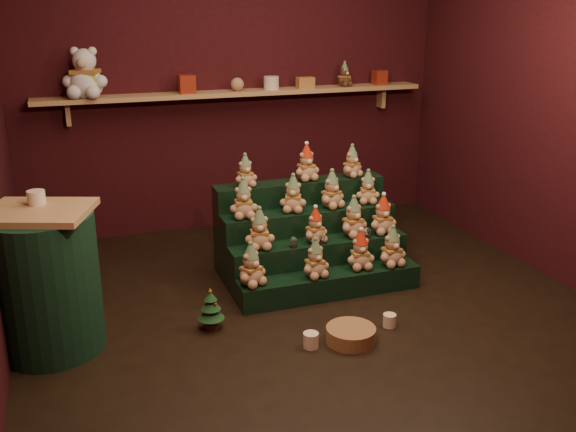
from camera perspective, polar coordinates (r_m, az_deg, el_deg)
name	(u,v)px	position (r m, az deg, el deg)	size (l,w,h in m)	color
ground	(312,308)	(4.66, 2.13, -8.15)	(4.00, 4.00, 0.00)	black
back_wall	(233,80)	(6.15, -4.88, 11.98)	(4.00, 0.10, 2.80)	black
front_wall	(523,200)	(2.48, 20.14, 1.37)	(4.00, 0.10, 2.80)	black
right_wall	(568,98)	(5.33, 23.61, 9.55)	(0.10, 4.00, 2.80)	black
back_shelf	(239,93)	(6.00, -4.41, 10.81)	(3.60, 0.26, 0.24)	tan
riser_tier_front	(330,284)	(4.81, 3.75, -6.08)	(1.40, 0.22, 0.18)	black
riser_tier_midfront	(319,262)	(4.96, 2.78, -4.15)	(1.40, 0.22, 0.36)	black
riser_tier_midback	(309,242)	(5.12, 1.87, -2.33)	(1.40, 0.22, 0.54)	black
riser_tier_back	(299,223)	(5.28, 1.01, -0.62)	(1.40, 0.22, 0.72)	black
teddy_0	(251,265)	(4.52, -3.31, -4.33)	(0.22, 0.20, 0.31)	tan
teddy_1	(315,258)	(4.65, 2.44, -3.77)	(0.21, 0.19, 0.29)	tan
teddy_2	(360,250)	(4.83, 6.46, -3.00)	(0.21, 0.19, 0.30)	tan
teddy_3	(392,246)	(4.91, 9.24, -2.67)	(0.22, 0.20, 0.31)	tan
teddy_4	(259,229)	(4.69, -2.56, -1.13)	(0.22, 0.20, 0.31)	tan
teddy_5	(315,225)	(4.82, 2.44, -0.82)	(0.19, 0.17, 0.27)	tan
teddy_6	(353,217)	(4.97, 5.84, -0.06)	(0.22, 0.20, 0.31)	tan
teddy_7	(383,215)	(5.06, 8.43, 0.13)	(0.22, 0.20, 0.30)	tan
teddy_8	(243,198)	(4.81, -3.99, 1.56)	(0.21, 0.19, 0.30)	tan
teddy_9	(293,194)	(4.95, 0.46, 2.01)	(0.21, 0.19, 0.29)	tan
teddy_10	(332,189)	(5.06, 3.91, 2.39)	(0.21, 0.19, 0.30)	tan
teddy_11	(368,187)	(5.20, 7.11, 2.58)	(0.19, 0.17, 0.27)	tan
teddy_12	(245,171)	(4.99, -3.81, 4.03)	(0.18, 0.16, 0.25)	tan
teddy_13	(306,163)	(5.16, 1.65, 4.77)	(0.21, 0.19, 0.29)	tan
teddy_14	(352,161)	(5.30, 5.70, 4.88)	(0.19, 0.17, 0.26)	tan
snow_globe_a	(293,242)	(4.75, 0.48, -2.31)	(0.06, 0.06, 0.08)	black
snow_globe_b	(321,238)	(4.82, 2.98, -1.95)	(0.07, 0.07, 0.09)	black
snow_globe_c	(367,232)	(4.97, 7.02, -1.45)	(0.06, 0.06, 0.09)	black
side_table	(46,281)	(4.22, -20.70, -5.45)	(0.74, 0.68, 0.92)	tan
table_ornament	(36,197)	(4.15, -21.47, 1.55)	(0.11, 0.11, 0.09)	beige
mini_christmas_tree	(211,309)	(4.34, -6.87, -8.21)	(0.18, 0.18, 0.30)	#402017
mug_left	(311,340)	(4.14, 2.05, -10.97)	(0.10, 0.10, 0.10)	beige
mug_right	(389,320)	(4.44, 9.01, -9.15)	(0.09, 0.09, 0.09)	beige
wicker_basket	(351,335)	(4.22, 5.60, -10.46)	(0.32, 0.32, 0.10)	#92603A
white_bear	(85,66)	(5.73, -17.62, 12.59)	(0.38, 0.34, 0.53)	white
brown_bear	(344,74)	(6.30, 5.04, 12.43)	(0.16, 0.15, 0.23)	#502F1A
gift_tin_red_a	(187,84)	(5.86, -8.99, 11.50)	(0.14, 0.14, 0.16)	#9D2D18
gift_tin_cream	(271,83)	(6.05, -1.49, 11.74)	(0.14, 0.14, 0.12)	beige
gift_tin_red_b	(380,77)	(6.48, 8.14, 12.10)	(0.12, 0.12, 0.14)	#9D2D18
shelf_plush_ball	(237,84)	(5.96, -4.53, 11.59)	(0.12, 0.12, 0.12)	tan
scarf_gift_box	(305,83)	(6.16, 1.55, 11.77)	(0.16, 0.10, 0.10)	orange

